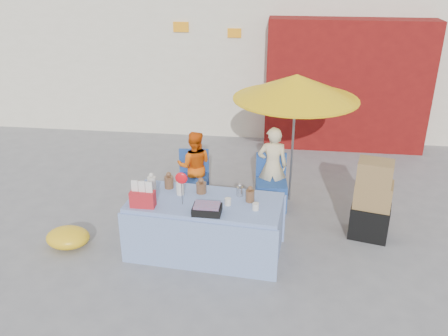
# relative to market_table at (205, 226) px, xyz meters

# --- Properties ---
(ground) EXTENTS (80.00, 80.00, 0.00)m
(ground) POSITION_rel_market_table_xyz_m (0.00, -0.02, -0.40)
(ground) COLOR slate
(ground) RESTS_ON ground
(market_table) EXTENTS (2.11, 1.12, 1.23)m
(market_table) POSITION_rel_market_table_xyz_m (0.00, 0.00, 0.00)
(market_table) COLOR #87A7D9
(market_table) RESTS_ON ground
(chair_left) EXTENTS (0.52, 0.51, 0.85)m
(chair_left) POSITION_rel_market_table_xyz_m (-0.42, 1.38, -0.15)
(chair_left) COLOR #204696
(chair_left) RESTS_ON ground
(chair_right) EXTENTS (0.52, 0.51, 0.85)m
(chair_right) POSITION_rel_market_table_xyz_m (0.83, 1.38, -0.15)
(chair_right) COLOR #204696
(chair_right) RESTS_ON ground
(vendor_orange) EXTENTS (0.61, 0.49, 1.17)m
(vendor_orange) POSITION_rel_market_table_xyz_m (-0.41, 1.51, 0.18)
(vendor_orange) COLOR #F15D0C
(vendor_orange) RESTS_ON ground
(vendor_beige) EXTENTS (0.50, 0.35, 1.30)m
(vendor_beige) POSITION_rel_market_table_xyz_m (0.84, 1.51, 0.25)
(vendor_beige) COLOR beige
(vendor_beige) RESTS_ON ground
(umbrella) EXTENTS (1.90, 1.90, 2.09)m
(umbrella) POSITION_rel_market_table_xyz_m (1.14, 1.66, 1.49)
(umbrella) COLOR gray
(umbrella) RESTS_ON ground
(box_stack) EXTENTS (0.61, 0.54, 1.17)m
(box_stack) POSITION_rel_market_table_xyz_m (2.25, 0.69, 0.14)
(box_stack) COLOR black
(box_stack) RESTS_ON ground
(tarp_bundle) EXTENTS (0.73, 0.66, 0.27)m
(tarp_bundle) POSITION_rel_market_table_xyz_m (-1.91, -0.11, -0.27)
(tarp_bundle) COLOR yellow
(tarp_bundle) RESTS_ON ground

